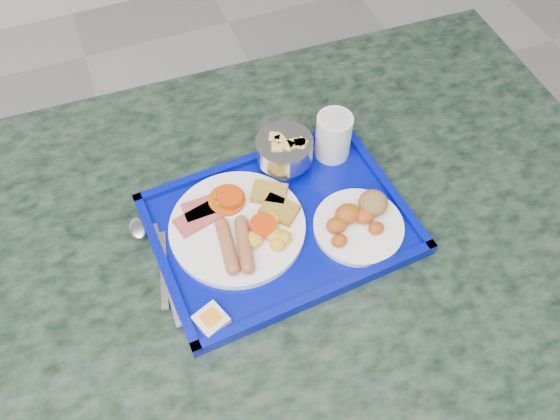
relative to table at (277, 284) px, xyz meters
name	(u,v)px	position (x,y,z in m)	size (l,w,h in m)	color
table	(277,284)	(0.00, 0.00, 0.00)	(1.32, 0.91, 0.81)	slate
tray	(280,225)	(0.01, 0.00, 0.22)	(0.44, 0.34, 0.03)	#030B91
main_plate	(242,225)	(-0.06, 0.01, 0.23)	(0.23, 0.23, 0.04)	white
bread_plate	(359,220)	(0.13, -0.05, 0.24)	(0.15, 0.15, 0.05)	white
fruit_bowl	(285,150)	(0.06, 0.11, 0.27)	(0.10, 0.10, 0.07)	#B4B3B6
juice_cup	(333,135)	(0.15, 0.11, 0.27)	(0.06, 0.06, 0.09)	white
spoon	(145,239)	(-0.21, 0.05, 0.23)	(0.06, 0.19, 0.01)	#B4B3B6
knife	(166,272)	(-0.20, -0.02, 0.22)	(0.01, 0.19, 0.00)	#B4B3B6
jam_packet	(211,320)	(-0.15, -0.13, 0.23)	(0.06, 0.06, 0.02)	silver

